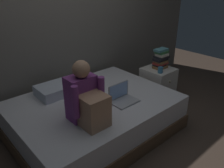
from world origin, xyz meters
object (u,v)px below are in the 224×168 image
object	(u,v)px
bed	(95,116)
mug	(160,70)
nightstand	(158,84)
laptop	(122,97)
book_stack	(161,59)
person_sitting	(86,100)
pillow	(59,89)

from	to	relation	value
bed	mug	bearing A→B (deg)	-5.27
nightstand	laptop	bearing A→B (deg)	-165.97
nightstand	book_stack	distance (m)	0.43
person_sitting	book_stack	xyz separation A→B (m)	(1.66, 0.33, -0.01)
mug	pillow	bearing A→B (deg)	158.24
bed	person_sitting	xyz separation A→B (m)	(-0.33, -0.31, 0.49)
nightstand	book_stack	size ratio (longest dim) A/B	1.76
laptop	pillow	world-z (taller)	laptop
mug	book_stack	bearing A→B (deg)	38.07
book_stack	mug	world-z (taller)	book_stack
laptop	pillow	xyz separation A→B (m)	(-0.47, 0.70, 0.01)
laptop	pillow	bearing A→B (deg)	123.61
laptop	mug	world-z (taller)	laptop
nightstand	person_sitting	world-z (taller)	person_sitting
nightstand	person_sitting	bearing A→B (deg)	-168.85
nightstand	book_stack	bearing A→B (deg)	11.38
nightstand	person_sitting	size ratio (longest dim) A/B	0.84
laptop	mug	size ratio (longest dim) A/B	3.56
bed	book_stack	distance (m)	1.41
pillow	mug	xyz separation A→B (m)	(1.40, -0.56, 0.06)
bed	pillow	distance (m)	0.59
bed	pillow	size ratio (longest dim) A/B	3.57
laptop	book_stack	size ratio (longest dim) A/B	1.02
book_stack	mug	size ratio (longest dim) A/B	3.48
person_sitting	nightstand	bearing A→B (deg)	11.15
person_sitting	mug	bearing A→B (deg)	7.65
bed	laptop	bearing A→B (deg)	-46.59
bed	book_stack	size ratio (longest dim) A/B	6.38
bed	pillow	world-z (taller)	pillow
pillow	book_stack	size ratio (longest dim) A/B	1.79
pillow	book_stack	distance (m)	1.63
nightstand	person_sitting	distance (m)	1.72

